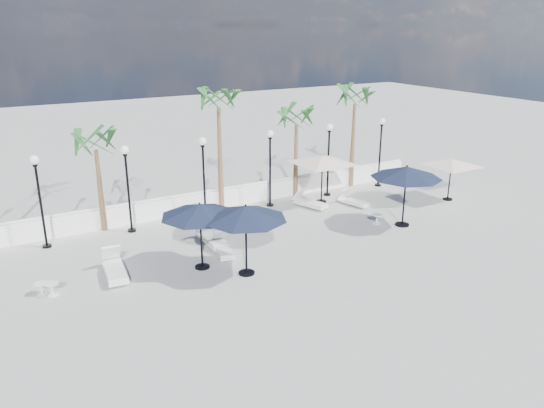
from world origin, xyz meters
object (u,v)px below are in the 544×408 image
parasol_navy_left (200,210)px  parasol_navy_mid (246,213)px  lounger_1 (115,269)px  lounger_6 (310,203)px  parasol_cream_sq_b (452,159)px  parasol_cream_sq_a (323,156)px  lounger_2 (212,238)px  lounger_4 (198,217)px  lounger_5 (353,201)px  lounger_3 (223,248)px  parasol_navy_right (406,173)px

parasol_navy_left → parasol_navy_mid: parasol_navy_mid is taller
lounger_1 → lounger_6: size_ratio=1.14×
lounger_1 → parasol_cream_sq_b: size_ratio=0.48×
parasol_cream_sq_a → lounger_6: bearing=-158.1°
lounger_2 → parasol_navy_mid: parasol_navy_mid is taller
lounger_6 → parasol_cream_sq_a: bearing=2.6°
lounger_4 → parasol_navy_mid: parasol_navy_mid is taller
lounger_2 → parasol_cream_sq_b: parasol_cream_sq_b is taller
lounger_2 → parasol_cream_sq_b: 13.16m
lounger_1 → lounger_5: (12.43, 2.05, -0.06)m
parasol_navy_left → lounger_3: bearing=31.8°
lounger_5 → parasol_navy_right: bearing=-101.8°
lounger_5 → parasol_navy_left: (-9.42, -2.96, 2.05)m
lounger_5 → parasol_cream_sq_a: bearing=118.4°
lounger_6 → parasol_navy_right: size_ratio=0.62×
lounger_1 → parasol_cream_sq_a: 11.96m
lounger_4 → lounger_5: 7.85m
lounger_5 → parasol_cream_sq_b: bearing=-34.4°
lounger_5 → parasol_cream_sq_a: 2.73m
parasol_cream_sq_a → parasol_cream_sq_b: size_ratio=1.14×
lounger_2 → parasol_navy_left: bearing=-121.6°
lounger_1 → parasol_cream_sq_b: 17.35m
lounger_5 → lounger_6: size_ratio=0.92×
lounger_4 → parasol_cream_sq_a: bearing=-14.3°
lounger_1 → parasol_navy_mid: parasol_navy_mid is taller
parasol_navy_right → lounger_4: bearing=147.0°
lounger_6 → parasol_navy_mid: 8.24m
lounger_2 → parasol_cream_sq_b: size_ratio=0.45×
parasol_navy_left → parasol_cream_sq_b: bearing=4.9°
lounger_3 → parasol_navy_right: 8.73m
lounger_2 → parasol_navy_right: (8.35, -2.33, 2.22)m
parasol_navy_right → lounger_1: bearing=174.0°
lounger_6 → parasol_navy_right: 5.25m
lounger_4 → parasol_cream_sq_b: parasol_cream_sq_b is taller
lounger_6 → parasol_navy_left: 8.51m
lounger_6 → parasol_cream_sq_a: size_ratio=0.37×
lounger_4 → lounger_6: lounger_6 is taller
lounger_3 → parasol_cream_sq_a: size_ratio=0.36×
lounger_3 → parasol_navy_right: bearing=5.6°
lounger_2 → lounger_3: bearing=-89.5°
parasol_navy_mid → parasol_navy_right: size_ratio=0.95×
lounger_3 → parasol_cream_sq_b: bearing=15.5°
parasol_navy_right → lounger_6: bearing=118.1°
lounger_6 → parasol_navy_mid: (-6.15, -5.06, 2.12)m
parasol_navy_left → parasol_navy_right: size_ratio=0.93×
lounger_1 → lounger_3: (4.23, -0.16, -0.04)m
lounger_5 → parasol_cream_sq_b: (4.82, -1.74, 1.93)m
lounger_5 → parasol_navy_right: (0.16, -3.37, 2.26)m
lounger_5 → parasol_cream_sq_a: (-1.12, 1.20, 2.19)m
lounger_3 → parasol_navy_left: (-1.22, -0.75, 2.04)m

